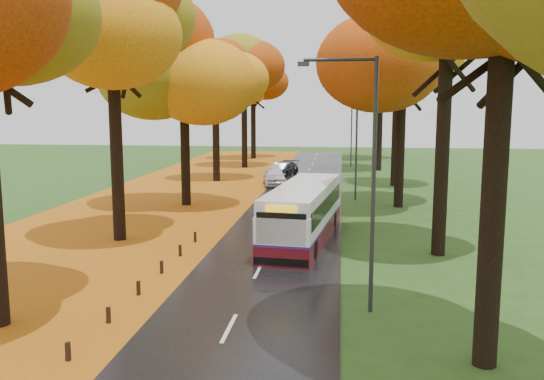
% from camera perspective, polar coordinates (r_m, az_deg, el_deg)
% --- Properties ---
extents(road, '(6.50, 90.00, 0.04)m').
position_cam_1_polar(road, '(35.63, 1.65, -2.11)').
color(road, black).
rests_on(road, ground).
extents(centre_line, '(0.12, 90.00, 0.01)m').
position_cam_1_polar(centre_line, '(35.62, 1.65, -2.07)').
color(centre_line, silver).
rests_on(centre_line, road).
extents(leaf_verge, '(12.00, 90.00, 0.02)m').
position_cam_1_polar(leaf_verge, '(37.52, -12.18, -1.77)').
color(leaf_verge, '#853F0C').
rests_on(leaf_verge, ground).
extents(leaf_drift, '(0.90, 90.00, 0.01)m').
position_cam_1_polar(leaf_drift, '(36.02, -3.19, -1.96)').
color(leaf_drift, orange).
rests_on(leaf_drift, road).
extents(trees_left, '(9.20, 74.00, 13.88)m').
position_cam_1_polar(trees_left, '(38.48, -8.98, 12.81)').
color(trees_left, black).
rests_on(trees_left, ground).
extents(trees_right, '(9.30, 74.20, 13.96)m').
position_cam_1_polar(trees_right, '(37.14, 13.42, 13.08)').
color(trees_right, black).
rests_on(trees_right, ground).
extents(bollard_row, '(0.11, 23.51, 0.52)m').
position_cam_1_polar(bollard_row, '(17.31, -17.60, -13.28)').
color(bollard_row, black).
rests_on(bollard_row, ground).
extents(streetlamp_near, '(2.45, 0.18, 8.00)m').
position_cam_1_polar(streetlamp_near, '(17.98, 9.27, 2.47)').
color(streetlamp_near, '#333538').
rests_on(streetlamp_near, ground).
extents(streetlamp_mid, '(2.45, 0.18, 8.00)m').
position_cam_1_polar(streetlamp_mid, '(39.92, 8.02, 5.74)').
color(streetlamp_mid, '#333538').
rests_on(streetlamp_mid, ground).
extents(streetlamp_far, '(2.45, 0.18, 8.00)m').
position_cam_1_polar(streetlamp_far, '(61.91, 7.66, 6.69)').
color(streetlamp_far, '#333538').
rests_on(streetlamp_far, ground).
extents(bus, '(3.47, 10.39, 2.68)m').
position_cam_1_polar(bus, '(27.79, 3.16, -2.15)').
color(bus, '#550D15').
rests_on(bus, road).
extents(car_white, '(2.48, 4.57, 1.48)m').
position_cam_1_polar(car_white, '(46.84, 0.25, 1.38)').
color(car_white, silver).
rests_on(car_white, road).
extents(car_silver, '(2.19, 3.91, 1.22)m').
position_cam_1_polar(car_silver, '(52.75, 0.83, 2.04)').
color(car_silver, '#ACAFB4').
rests_on(car_silver, road).
extents(car_dark, '(2.90, 4.73, 1.28)m').
position_cam_1_polar(car_dark, '(53.32, 1.13, 2.14)').
color(car_dark, black).
rests_on(car_dark, road).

